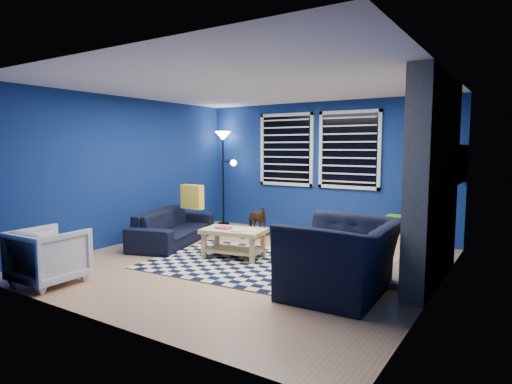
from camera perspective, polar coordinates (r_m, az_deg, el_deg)
floor at (r=6.23m, az=-1.03°, el=-9.36°), size 5.00×5.00×0.00m
ceiling at (r=6.06m, az=-1.08°, el=14.06°), size 5.00×5.00×0.00m
wall_back at (r=8.21m, az=8.73°, el=3.14°), size 5.00×0.00×5.00m
wall_left at (r=7.69m, az=-16.72°, el=2.77°), size 0.00×5.00×5.00m
wall_right at (r=5.07m, az=23.10°, el=1.00°), size 0.00×5.00×5.00m
fireplace at (r=5.59m, az=22.53°, el=0.89°), size 0.65×2.00×2.50m
window_left at (r=8.50m, az=4.02°, el=5.65°), size 1.17×0.06×1.42m
window_right at (r=7.95m, az=12.29°, el=5.51°), size 1.17×0.06×1.42m
tv at (r=7.05m, az=25.50°, el=3.39°), size 0.07×1.00×0.58m
rug at (r=6.18m, az=-1.93°, el=-9.40°), size 2.63×2.16×0.02m
sofa at (r=7.53m, az=-10.96°, el=-4.56°), size 2.09×1.32×0.57m
armchair_big at (r=4.91m, az=11.32°, el=-8.62°), size 1.33×1.17×0.84m
armchair_bent at (r=5.80m, az=-25.88°, el=-7.67°), size 0.76×0.78×0.68m
rocking_horse at (r=7.89m, az=-0.00°, el=-3.66°), size 0.47×0.66×0.51m
coffee_table at (r=6.39m, az=-3.02°, el=-6.02°), size 1.00×0.68×0.46m
cabinet at (r=7.46m, az=18.29°, el=-5.23°), size 0.59×0.46×0.53m
floor_lamp at (r=9.07m, az=-4.33°, el=5.81°), size 0.54×0.33×1.98m
throw_pillow at (r=7.60m, az=-8.49°, el=-0.64°), size 0.45×0.16×0.42m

